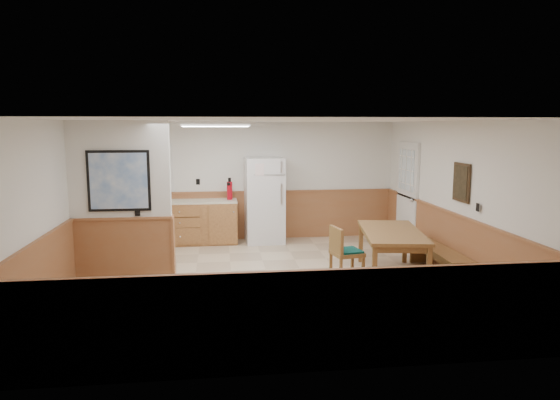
{
  "coord_description": "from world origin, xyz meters",
  "views": [
    {
      "loc": [
        -0.76,
        -7.57,
        2.42
      ],
      "look_at": [
        0.22,
        0.4,
        1.22
      ],
      "focal_mm": 32.0,
      "sensor_mm": 36.0,
      "label": 1
    }
  ],
  "objects": [
    {
      "name": "dining_chair",
      "position": [
        1.15,
        -0.1,
        0.49
      ],
      "size": [
        0.68,
        0.52,
        0.85
      ],
      "rotation": [
        0.0,
        0.0,
        0.19
      ],
      "color": "#9A6238",
      "rests_on": "ground"
    },
    {
      "name": "refrigerator",
      "position": [
        0.17,
        2.63,
        0.88
      ],
      "size": [
        0.81,
        0.74,
        1.77
      ],
      "rotation": [
        0.0,
        0.0,
        0.04
      ],
      "color": "white",
      "rests_on": "ground"
    },
    {
      "name": "ceiling",
      "position": [
        0.0,
        0.0,
        2.5
      ],
      "size": [
        6.0,
        6.0,
        0.02
      ],
      "primitive_type": "cube",
      "color": "white",
      "rests_on": "back_wall"
    },
    {
      "name": "wainscot_right",
      "position": [
        2.98,
        0.0,
        0.5
      ],
      "size": [
        0.04,
        6.0,
        1.0
      ],
      "primitive_type": "cube",
      "color": "#99633D",
      "rests_on": "ground"
    },
    {
      "name": "wainscot_back",
      "position": [
        0.0,
        2.98,
        0.5
      ],
      "size": [
        6.0,
        0.04,
        1.0
      ],
      "primitive_type": "cube",
      "color": "#99633D",
      "rests_on": "ground"
    },
    {
      "name": "right_wall",
      "position": [
        3.0,
        0.0,
        1.25
      ],
      "size": [
        0.02,
        6.0,
        2.5
      ],
      "primitive_type": "cube",
      "color": "white",
      "rests_on": "ground"
    },
    {
      "name": "soap_bottle",
      "position": [
        -2.28,
        2.66,
        1.0
      ],
      "size": [
        0.07,
        0.07,
        0.2
      ],
      "primitive_type": "cylinder",
      "rotation": [
        0.0,
        0.0,
        -0.13
      ],
      "color": "green",
      "rests_on": "kitchen_counter"
    },
    {
      "name": "back_wall",
      "position": [
        0.0,
        3.0,
        1.25
      ],
      "size": [
        6.0,
        0.02,
        2.5
      ],
      "primitive_type": "cube",
      "color": "white",
      "rests_on": "ground"
    },
    {
      "name": "exterior_door",
      "position": [
        2.96,
        1.9,
        1.05
      ],
      "size": [
        0.07,
        1.02,
        2.15
      ],
      "color": "white",
      "rests_on": "ground"
    },
    {
      "name": "partition_wall",
      "position": [
        -2.25,
        0.19,
        1.23
      ],
      "size": [
        1.5,
        0.2,
        2.5
      ],
      "color": "white",
      "rests_on": "ground"
    },
    {
      "name": "wall_painting",
      "position": [
        2.97,
        -0.3,
        1.55
      ],
      "size": [
        0.04,
        0.5,
        0.6
      ],
      "color": "#372716",
      "rests_on": "right_wall"
    },
    {
      "name": "left_wall",
      "position": [
        -3.0,
        0.0,
        1.25
      ],
      "size": [
        0.02,
        6.0,
        2.5
      ],
      "primitive_type": "cube",
      "color": "white",
      "rests_on": "ground"
    },
    {
      "name": "dining_table",
      "position": [
        1.99,
        -0.01,
        0.66
      ],
      "size": [
        1.18,
        1.93,
        0.75
      ],
      "rotation": [
        0.0,
        0.0,
        -0.16
      ],
      "color": "#9A6238",
      "rests_on": "ground"
    },
    {
      "name": "fire_extinguisher",
      "position": [
        -0.54,
        2.73,
        1.1
      ],
      "size": [
        0.15,
        0.15,
        0.45
      ],
      "rotation": [
        0.0,
        0.0,
        0.38
      ],
      "color": "#AF0917",
      "rests_on": "kitchen_counter"
    },
    {
      "name": "kitchen_counter",
      "position": [
        -1.21,
        2.68,
        0.46
      ],
      "size": [
        2.2,
        0.61,
        1.0
      ],
      "color": "#A8733B",
      "rests_on": "ground"
    },
    {
      "name": "fluorescent_fixture",
      "position": [
        -0.8,
        1.3,
        2.45
      ],
      "size": [
        1.2,
        0.3,
        0.09
      ],
      "color": "white",
      "rests_on": "ceiling"
    },
    {
      "name": "ground",
      "position": [
        0.0,
        0.0,
        0.0
      ],
      "size": [
        6.0,
        6.0,
        0.0
      ],
      "primitive_type": "plane",
      "color": "#C8B090",
      "rests_on": "ground"
    },
    {
      "name": "kitchen_window",
      "position": [
        -2.1,
        2.98,
        1.55
      ],
      "size": [
        0.8,
        0.04,
        1.0
      ],
      "color": "white",
      "rests_on": "back_wall"
    },
    {
      "name": "dining_bench",
      "position": [
        2.78,
        -0.08,
        0.35
      ],
      "size": [
        0.41,
        1.72,
        0.45
      ],
      "rotation": [
        0.0,
        0.0,
        -0.02
      ],
      "color": "#9A6238",
      "rests_on": "ground"
    },
    {
      "name": "wainscot_left",
      "position": [
        -2.98,
        0.0,
        0.5
      ],
      "size": [
        0.04,
        6.0,
        1.0
      ],
      "primitive_type": "cube",
      "color": "#99633D",
      "rests_on": "ground"
    }
  ]
}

